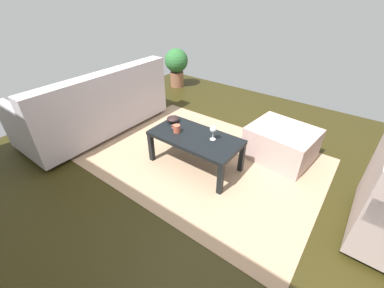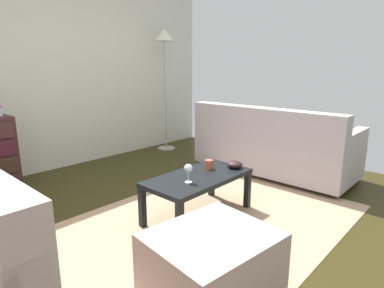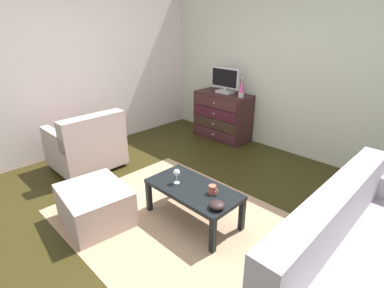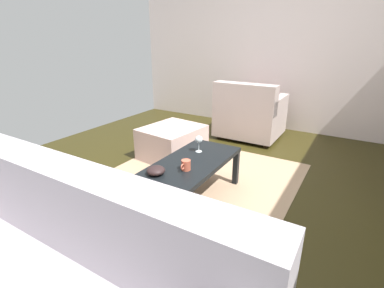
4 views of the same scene
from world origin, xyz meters
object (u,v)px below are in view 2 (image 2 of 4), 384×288
(coffee_table, at_px, (198,181))
(bowl_decorative, at_px, (235,164))
(ottoman, at_px, (211,263))
(couch_large, at_px, (271,147))
(wine_glass, at_px, (188,169))
(mug, at_px, (209,164))
(standing_lamp, at_px, (164,47))

(coffee_table, relative_size, bowl_decorative, 6.67)
(coffee_table, xyz_separation_m, ottoman, (-0.70, -0.72, -0.15))
(couch_large, bearing_deg, wine_glass, -173.74)
(mug, bearing_deg, ottoman, -139.64)
(wine_glass, bearing_deg, couch_large, 6.26)
(standing_lamp, bearing_deg, bowl_decorative, -117.32)
(wine_glass, distance_m, ottoman, 0.90)
(bowl_decorative, height_order, standing_lamp, standing_lamp)
(wine_glass, relative_size, standing_lamp, 0.08)
(bowl_decorative, height_order, ottoman, bowl_decorative)
(mug, height_order, bowl_decorative, mug)
(ottoman, bearing_deg, coffee_table, 45.78)
(bowl_decorative, xyz_separation_m, ottoman, (-1.10, -0.62, -0.23))
(mug, height_order, ottoman, mug)
(couch_large, relative_size, standing_lamp, 1.03)
(wine_glass, height_order, mug, wine_glass)
(bowl_decorative, bearing_deg, coffee_table, 165.15)
(mug, distance_m, ottoman, 1.22)
(ottoman, bearing_deg, couch_large, 20.95)
(mug, xyz_separation_m, standing_lamp, (1.28, 1.96, 1.18))
(wine_glass, xyz_separation_m, couch_large, (1.73, 0.19, -0.17))
(coffee_table, bearing_deg, standing_lamp, 53.44)
(coffee_table, relative_size, wine_glass, 6.22)
(ottoman, bearing_deg, bowl_decorative, 29.25)
(mug, xyz_separation_m, bowl_decorative, (0.19, -0.16, -0.01))
(wine_glass, bearing_deg, mug, 15.13)
(couch_large, bearing_deg, ottoman, -159.05)
(mug, bearing_deg, wine_glass, -164.87)
(bowl_decorative, relative_size, standing_lamp, 0.08)
(standing_lamp, bearing_deg, mug, -123.20)
(wine_glass, distance_m, couch_large, 1.74)
(coffee_table, distance_m, wine_glass, 0.25)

